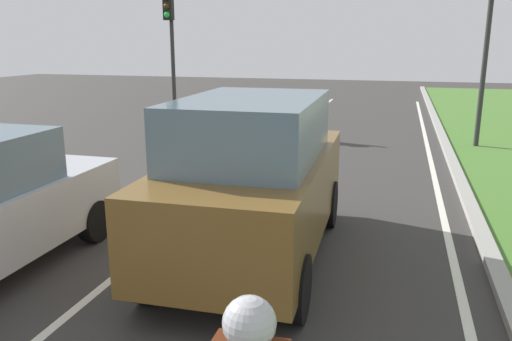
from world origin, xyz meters
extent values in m
plane|color=#383533|center=(0.00, 14.00, 0.00)|extent=(60.00, 60.00, 0.00)
cube|color=silver|center=(-0.70, 14.00, 0.00)|extent=(0.12, 32.00, 0.01)
cube|color=silver|center=(3.60, 14.00, 0.00)|extent=(0.12, 32.00, 0.01)
cube|color=#9E9B93|center=(4.10, 14.00, 0.06)|extent=(0.24, 48.00, 0.12)
cube|color=brown|center=(0.88, 9.32, 0.93)|extent=(2.00, 4.54, 1.10)
cube|color=slate|center=(0.88, 9.17, 1.88)|extent=(1.76, 2.74, 0.80)
cylinder|color=black|center=(-0.03, 10.83, 0.38)|extent=(0.24, 0.76, 0.76)
cylinder|color=black|center=(1.72, 10.87, 0.38)|extent=(0.24, 0.76, 0.76)
cylinder|color=black|center=(0.04, 7.77, 0.38)|extent=(0.24, 0.76, 0.76)
cylinder|color=black|center=(1.79, 7.81, 0.38)|extent=(0.24, 0.76, 0.76)
cylinder|color=black|center=(-3.26, 9.23, 0.32)|extent=(0.22, 0.64, 0.64)
cylinder|color=black|center=(-1.64, 9.25, 0.32)|extent=(0.22, 0.64, 0.64)
sphere|color=#B2B2B7|center=(2.06, 5.05, 1.60)|extent=(0.28, 0.28, 0.28)
cylinder|color=#2D2D2D|center=(4.93, 18.41, 2.65)|extent=(0.14, 0.14, 5.29)
cylinder|color=#2D2D2D|center=(-5.10, 19.82, 2.49)|extent=(0.14, 0.14, 4.98)
cube|color=black|center=(-5.10, 19.62, 4.13)|extent=(0.32, 0.24, 0.90)
sphere|color=#382B0C|center=(-5.10, 19.49, 4.13)|extent=(0.20, 0.20, 0.20)
sphere|color=green|center=(-5.10, 19.49, 3.85)|extent=(0.20, 0.20, 0.20)
camera|label=1|loc=(2.72, 2.83, 2.98)|focal=35.84mm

